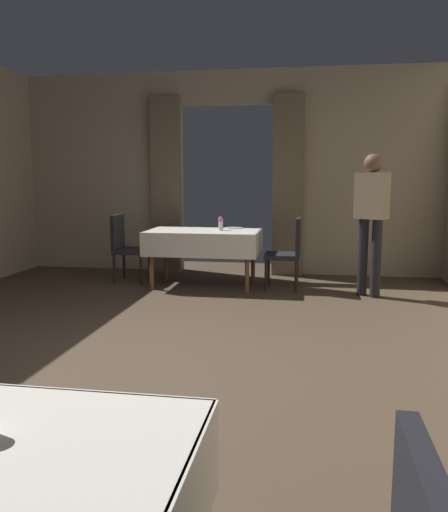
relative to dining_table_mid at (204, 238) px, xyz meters
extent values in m
plane|color=#4C3D2D|center=(0.13, -3.07, -0.65)|extent=(10.08, 10.08, 0.00)
cube|color=tan|center=(-1.82, 1.13, 0.85)|extent=(2.50, 0.12, 3.00)
cube|color=tan|center=(2.08, 1.13, 0.85)|extent=(2.50, 0.12, 3.00)
cube|color=tan|center=(0.13, 1.13, 2.10)|extent=(1.40, 0.12, 0.50)
cube|color=#70604C|center=(-0.79, 0.99, 0.66)|extent=(0.44, 0.14, 2.62)
cube|color=#70604C|center=(1.05, 0.99, 0.66)|extent=(0.44, 0.14, 2.62)
cube|color=silver|center=(0.38, -5.26, -0.05)|extent=(1.51, 0.02, 0.30)
cylinder|color=brown|center=(-0.62, -0.34, -0.30)|extent=(0.06, 0.06, 0.71)
cylinder|color=brown|center=(0.62, -0.34, -0.30)|extent=(0.06, 0.06, 0.71)
cylinder|color=brown|center=(-0.62, 0.34, -0.30)|extent=(0.06, 0.06, 0.71)
cylinder|color=brown|center=(0.62, 0.34, -0.30)|extent=(0.06, 0.06, 0.71)
cube|color=brown|center=(0.00, 0.00, 0.07)|extent=(1.40, 0.84, 0.03)
cube|color=silver|center=(0.00, 0.00, 0.09)|extent=(1.46, 0.90, 0.01)
cube|color=silver|center=(0.00, -0.45, -0.05)|extent=(1.46, 0.02, 0.31)
cube|color=silver|center=(0.00, 0.45, -0.05)|extent=(1.46, 0.02, 0.31)
cube|color=silver|center=(-0.73, 0.00, -0.05)|extent=(0.02, 0.90, 0.31)
cube|color=silver|center=(0.73, 0.00, -0.05)|extent=(0.02, 0.90, 0.31)
cylinder|color=black|center=(-0.85, 0.29, -0.44)|extent=(0.04, 0.04, 0.42)
cylinder|color=black|center=(-0.85, -0.09, -0.44)|extent=(0.04, 0.04, 0.42)
cylinder|color=black|center=(-1.23, 0.29, -0.44)|extent=(0.04, 0.04, 0.42)
cylinder|color=black|center=(-1.23, -0.09, -0.44)|extent=(0.04, 0.04, 0.42)
cube|color=black|center=(-1.04, 0.10, -0.22)|extent=(0.44, 0.44, 0.06)
cube|color=black|center=(-1.24, 0.10, 0.04)|extent=(0.05, 0.42, 0.48)
cylinder|color=black|center=(0.85, -0.22, -0.44)|extent=(0.04, 0.04, 0.42)
cylinder|color=black|center=(0.85, 0.16, -0.44)|extent=(0.04, 0.04, 0.42)
cylinder|color=black|center=(1.23, -0.22, -0.44)|extent=(0.04, 0.04, 0.42)
cylinder|color=black|center=(1.23, 0.16, -0.44)|extent=(0.04, 0.04, 0.42)
cube|color=black|center=(1.04, -0.03, -0.22)|extent=(0.44, 0.44, 0.06)
cube|color=black|center=(1.24, -0.03, 0.04)|extent=(0.05, 0.42, 0.48)
cylinder|color=silver|center=(0.22, 0.02, 0.16)|extent=(0.06, 0.06, 0.12)
sphere|color=#D84C8C|center=(0.22, 0.02, 0.25)|extent=(0.07, 0.07, 0.07)
cylinder|color=white|center=(0.36, 0.31, 0.11)|extent=(0.24, 0.24, 0.01)
cylinder|color=black|center=(2.04, -0.23, -0.18)|extent=(0.12, 0.12, 0.95)
cylinder|color=black|center=(2.19, -0.34, -0.18)|extent=(0.12, 0.12, 0.95)
cube|color=gray|center=(2.11, -0.28, 0.57)|extent=(0.42, 0.39, 0.55)
sphere|color=brown|center=(2.11, -0.28, 0.96)|extent=(0.22, 0.22, 0.22)
camera|label=1|loc=(1.42, -6.83, 0.80)|focal=37.07mm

